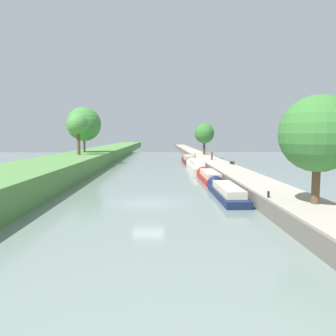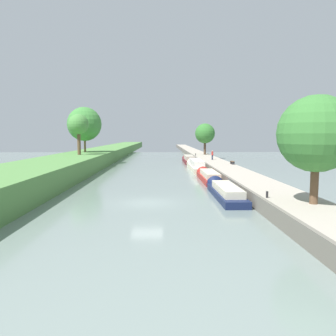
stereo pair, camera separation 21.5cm
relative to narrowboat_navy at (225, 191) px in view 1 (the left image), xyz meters
name	(u,v)px [view 1 (the left image)]	position (x,y,z in m)	size (l,w,h in m)	color
ground_plane	(148,203)	(-6.68, -2.84, -0.46)	(160.00, 160.00, 0.00)	slate
right_towpath	(275,196)	(3.47, -2.84, 0.07)	(4.01, 260.00, 1.05)	#A89E8E
stone_quay	(249,196)	(1.33, -2.84, 0.10)	(0.25, 260.00, 1.10)	#6B665B
narrowboat_navy	(225,191)	(0.00, 0.00, 0.00)	(1.92, 10.57, 1.82)	#141E42
narrowboat_red	(208,176)	(0.05, 10.33, 0.03)	(1.86, 10.44, 1.79)	maroon
narrowboat_cream	(195,165)	(-0.18, 22.86, 0.21)	(1.89, 13.89, 2.15)	beige
narrowboat_maroon	(188,159)	(-0.19, 36.67, 0.12)	(1.94, 11.63, 2.03)	maroon
tree_rightbank_near	(318,134)	(4.04, -8.40, 4.97)	(4.78, 4.78, 6.78)	brown
tree_rightbank_midnear	(204,134)	(4.21, 45.45, 5.31)	(4.44, 4.44, 6.97)	#4C3828
tree_leftbank_downstream	(84,124)	(-19.56, 31.94, 6.95)	(6.15, 6.15, 8.19)	brown
tree_leftbank_upstream	(78,125)	(-18.61, 23.82, 6.55)	(3.21, 3.21, 6.41)	brown
person_walking	(212,155)	(3.41, 29.19, 1.47)	(0.34, 0.34, 1.66)	#282D42
mooring_bollard_near	(268,194)	(1.76, -6.34, 0.82)	(0.16, 0.16, 0.45)	black
mooring_bollard_far	(195,154)	(1.76, 41.86, 0.82)	(0.16, 0.16, 0.45)	black
park_bench	(232,162)	(5.02, 20.10, 0.94)	(0.44, 1.50, 0.47)	#333338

